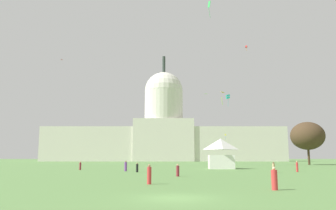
# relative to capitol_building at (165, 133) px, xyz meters

# --- Properties ---
(ground_plane) EXTENTS (800.00, 800.00, 0.00)m
(ground_plane) POSITION_rel_capitol_building_xyz_m (2.92, -172.50, -15.87)
(ground_plane) COLOR #567F42
(capitol_building) EXTENTS (135.29, 22.33, 61.52)m
(capitol_building) POSITION_rel_capitol_building_xyz_m (0.00, 0.00, 0.00)
(capitol_building) COLOR beige
(capitol_building) RESTS_ON ground_plane
(event_tent) EXTENTS (5.52, 5.49, 6.13)m
(event_tent) POSITION_rel_capitol_building_xyz_m (13.35, -123.17, -12.77)
(event_tent) COLOR white
(event_tent) RESTS_ON ground_plane
(tree_east_near) EXTENTS (11.86, 11.92, 13.29)m
(tree_east_near) POSITION_rel_capitol_building_xyz_m (46.14, -87.70, -6.95)
(tree_east_near) COLOR #42301E
(tree_east_near) RESTS_ON ground_plane
(person_purple_deep_crowd) EXTENTS (0.46, 0.46, 1.79)m
(person_purple_deep_crowd) POSITION_rel_capitol_building_xyz_m (-4.75, -134.69, -15.05)
(person_purple_deep_crowd) COLOR #703D93
(person_purple_deep_crowd) RESTS_ON ground_plane
(person_red_aisle_center) EXTENTS (0.50, 0.50, 1.67)m
(person_red_aisle_center) POSITION_rel_capitol_building_xyz_m (10.26, -167.75, -15.11)
(person_red_aisle_center) COLOR red
(person_red_aisle_center) RESTS_ON ground_plane
(person_maroon_lawn_far_right) EXTENTS (0.43, 0.43, 1.54)m
(person_maroon_lawn_far_right) POSITION_rel_capitol_building_xyz_m (3.69, -150.25, -15.17)
(person_maroon_lawn_far_right) COLOR maroon
(person_maroon_lawn_far_right) RESTS_ON ground_plane
(person_tan_front_right) EXTENTS (0.57, 0.57, 1.65)m
(person_tan_front_right) POSITION_rel_capitol_building_xyz_m (18.61, -140.78, -15.12)
(person_tan_front_right) COLOR tan
(person_tan_front_right) RESTS_ON ground_plane
(person_maroon_mid_center) EXTENTS (0.35, 0.35, 1.61)m
(person_maroon_mid_center) POSITION_rel_capitol_building_xyz_m (-13.97, -129.08, -15.12)
(person_maroon_mid_center) COLOR maroon
(person_maroon_mid_center) RESTS_ON ground_plane
(person_red_near_tree_east) EXTENTS (0.39, 0.39, 1.75)m
(person_red_near_tree_east) POSITION_rel_capitol_building_xyz_m (23.36, -137.73, -15.05)
(person_red_near_tree_east) COLOR red
(person_red_near_tree_east) RESTS_ON ground_plane
(person_red_edge_west) EXTENTS (0.51, 0.51, 1.75)m
(person_red_edge_west) POSITION_rel_capitol_building_xyz_m (0.80, -162.42, -15.06)
(person_red_edge_west) COLOR red
(person_red_edge_west) RESTS_ON ground_plane
(person_black_near_tree_west) EXTENTS (0.38, 0.38, 1.50)m
(person_black_near_tree_west) POSITION_rel_capitol_building_xyz_m (-2.43, -138.71, -15.18)
(person_black_near_tree_west) COLOR black
(person_black_near_tree_west) RESTS_ON ground_plane
(kite_turquoise_mid) EXTENTS (1.21, 1.14, 3.74)m
(kite_turquoise_mid) POSITION_rel_capitol_building_xyz_m (20.69, -92.42, 4.66)
(kite_turquoise_mid) COLOR teal
(kite_red_high) EXTENTS (0.87, 0.89, 1.98)m
(kite_red_high) POSITION_rel_capitol_building_xyz_m (31.72, -72.51, 27.25)
(kite_red_high) COLOR red
(kite_gold_low) EXTENTS (1.24, 1.32, 2.29)m
(kite_gold_low) POSITION_rel_capitol_building_xyz_m (11.66, -134.35, -2.37)
(kite_gold_low) COLOR gold
(kite_yellow_low) EXTENTS (0.56, 0.69, 2.87)m
(kite_yellow_low) POSITION_rel_capitol_building_xyz_m (30.87, -26.91, -3.02)
(kite_yellow_low) COLOR yellow
(kite_pink_high) EXTENTS (0.80, 1.29, 0.22)m
(kite_pink_high) POSITION_rel_capitol_building_xyz_m (-35.56, -78.28, 20.12)
(kite_pink_high) COLOR pink
(kite_white_mid) EXTENTS (1.71, 0.92, 0.17)m
(kite_white_mid) POSITION_rel_capitol_building_xyz_m (18.87, -49.86, 13.42)
(kite_white_mid) COLOR white
(kite_green_high) EXTENTS (0.65, 0.66, 4.07)m
(kite_green_high) POSITION_rel_capitol_building_xyz_m (11.90, -120.54, 20.76)
(kite_green_high) COLOR green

